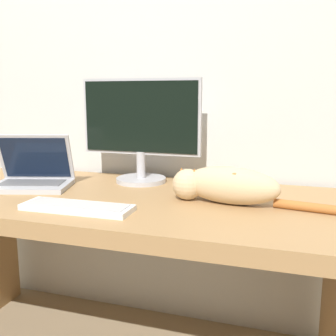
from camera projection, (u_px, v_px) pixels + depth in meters
name	position (u px, v px, depth m)	size (l,w,h in m)	color
wall_back	(156.00, 59.00, 1.87)	(6.40, 0.06, 2.60)	silver
desk	(120.00, 229.00, 1.58)	(1.72, 0.78, 0.74)	#A37A4C
monitor	(141.00, 128.00, 1.75)	(0.55, 0.23, 0.46)	#B2B2B7
laptop	(33.00, 177.00, 1.68)	(0.37, 0.30, 0.23)	#B7B7BC
external_keyboard	(77.00, 207.00, 1.35)	(0.39, 0.13, 0.02)	white
cat	(224.00, 185.00, 1.43)	(0.60, 0.19, 0.14)	#D1B284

